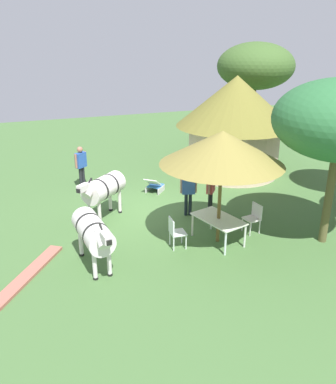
# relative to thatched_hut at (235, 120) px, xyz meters

# --- Properties ---
(ground_plane) EXTENTS (36.00, 36.00, 0.00)m
(ground_plane) POSITION_rel_thatched_hut_xyz_m (2.61, -4.80, -2.33)
(ground_plane) COLOR #436735
(thatched_hut) EXTENTS (4.95, 4.95, 4.15)m
(thatched_hut) POSITION_rel_thatched_hut_xyz_m (0.00, 0.00, 0.00)
(thatched_hut) COLOR beige
(thatched_hut) RESTS_ON ground_plane
(shade_umbrella) EXTENTS (3.40, 3.40, 3.27)m
(shade_umbrella) POSITION_rel_thatched_hut_xyz_m (5.39, -3.46, 0.48)
(shade_umbrella) COLOR brown
(shade_umbrella) RESTS_ON ground_plane
(patio_dining_table) EXTENTS (1.71, 1.24, 0.74)m
(patio_dining_table) POSITION_rel_thatched_hut_xyz_m (5.39, -3.46, -1.67)
(patio_dining_table) COLOR silver
(patio_dining_table) RESTS_ON ground_plane
(patio_chair_west_end) EXTENTS (0.49, 0.47, 0.90)m
(patio_chair_west_end) POSITION_rel_thatched_hut_xyz_m (5.22, -2.16, -1.81)
(patio_chair_west_end) COLOR silver
(patio_chair_west_end) RESTS_ON ground_plane
(patio_chair_near_lawn) EXTENTS (0.47, 0.45, 0.90)m
(patio_chair_near_lawn) POSITION_rel_thatched_hut_xyz_m (5.30, -4.76, -1.81)
(patio_chair_near_lawn) COLOR white
(patio_chair_near_lawn) RESTS_ON ground_plane
(guest_beside_umbrella) EXTENTS (0.47, 0.44, 1.62)m
(guest_beside_umbrella) POSITION_rel_thatched_hut_xyz_m (3.62, -2.84, -1.36)
(guest_beside_umbrella) COLOR black
(guest_beside_umbrella) RESTS_ON ground_plane
(guest_behind_table) EXTENTS (0.29, 0.54, 1.55)m
(guest_behind_table) POSITION_rel_thatched_hut_xyz_m (3.40, -3.55, -1.41)
(guest_behind_table) COLOR black
(guest_behind_table) RESTS_ON ground_plane
(standing_watcher) EXTENTS (0.43, 0.49, 1.65)m
(standing_watcher) POSITION_rel_thatched_hut_xyz_m (-0.52, -6.42, -1.34)
(standing_watcher) COLOR black
(standing_watcher) RESTS_ON ground_plane
(striped_lounge_chair) EXTENTS (0.95, 0.93, 0.63)m
(striped_lounge_chair) POSITION_rel_thatched_hut_xyz_m (0.99, -3.92, -2.08)
(striped_lounge_chair) COLOR #2F67AF
(striped_lounge_chair) RESTS_ON ground_plane
(zebra_nearest_camera) EXTENTS (2.36, 0.85, 1.52)m
(zebra_nearest_camera) POSITION_rel_thatched_hut_xyz_m (5.50, -7.05, -1.35)
(zebra_nearest_camera) COLOR silver
(zebra_nearest_camera) RESTS_ON ground_plane
(zebra_by_umbrella) EXTENTS (1.67, 1.76, 1.59)m
(zebra_by_umbrella) POSITION_rel_thatched_hut_xyz_m (2.69, -6.22, -1.28)
(zebra_by_umbrella) COLOR silver
(zebra_by_umbrella) RESTS_ON ground_plane
(acacia_tree_far_lawn) EXTENTS (3.91, 3.91, 5.39)m
(acacia_tree_far_lawn) POSITION_rel_thatched_hut_xyz_m (-3.63, 3.10, 1.87)
(acacia_tree_far_lawn) COLOR brown
(acacia_tree_far_lawn) RESTS_ON ground_plane
(brick_patio_kerb) EXTENTS (2.51, 1.88, 0.08)m
(brick_patio_kerb) POSITION_rel_thatched_hut_xyz_m (5.35, -8.71, -2.29)
(brick_patio_kerb) COLOR #A85F4F
(brick_patio_kerb) RESTS_ON ground_plane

